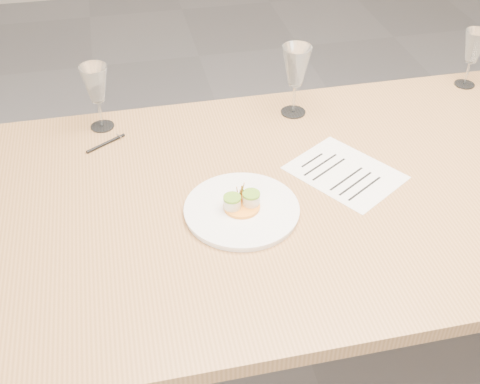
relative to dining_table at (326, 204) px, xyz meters
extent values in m
plane|color=slate|center=(0.00, 0.00, -0.68)|extent=(7.00, 7.00, 0.00)
cube|color=#B4834E|center=(0.00, 0.00, 0.05)|extent=(2.40, 1.00, 0.04)
cylinder|color=white|center=(-0.25, -0.06, 0.07)|extent=(0.29, 0.29, 0.01)
cylinder|color=white|center=(-0.25, -0.06, 0.08)|extent=(0.29, 0.29, 0.01)
cylinder|color=#FFA630|center=(-0.25, -0.06, 0.09)|extent=(0.09, 0.09, 0.01)
cylinder|color=beige|center=(-0.27, -0.06, 0.10)|extent=(0.04, 0.04, 0.03)
cylinder|color=beige|center=(-0.22, -0.06, 0.10)|extent=(0.04, 0.04, 0.03)
cylinder|color=#77A82E|center=(-0.27, -0.06, 0.12)|extent=(0.04, 0.04, 0.01)
cylinder|color=#77A82E|center=(-0.22, -0.06, 0.12)|extent=(0.04, 0.04, 0.01)
cylinder|color=#CFC36E|center=(-0.19, -0.10, 0.08)|extent=(0.04, 0.04, 0.00)
cube|color=white|center=(0.06, 0.04, 0.07)|extent=(0.33, 0.35, 0.00)
cube|color=black|center=(-0.01, 0.11, 0.07)|extent=(0.08, 0.05, 0.00)
cube|color=black|center=(0.01, 0.09, 0.07)|extent=(0.12, 0.08, 0.00)
cube|color=black|center=(0.02, 0.06, 0.07)|extent=(0.12, 0.08, 0.00)
cube|color=black|center=(0.06, 0.01, 0.07)|extent=(0.12, 0.08, 0.00)
cube|color=black|center=(0.07, -0.01, 0.07)|extent=(0.12, 0.08, 0.00)
cube|color=black|center=(0.09, -0.04, 0.07)|extent=(0.12, 0.08, 0.00)
cylinder|color=black|center=(-0.57, 0.32, 0.07)|extent=(0.11, 0.08, 0.01)
cube|color=silver|center=(-0.53, 0.34, 0.08)|extent=(0.02, 0.02, 0.00)
cylinder|color=white|center=(-0.57, 0.42, 0.07)|extent=(0.07, 0.07, 0.00)
cylinder|color=white|center=(-0.57, 0.42, 0.11)|extent=(0.01, 0.01, 0.09)
cone|color=white|center=(-0.57, 0.42, 0.21)|extent=(0.08, 0.08, 0.11)
cylinder|color=white|center=(0.01, 0.37, 0.07)|extent=(0.08, 0.08, 0.00)
cylinder|color=white|center=(0.01, 0.37, 0.12)|extent=(0.01, 0.01, 0.09)
cone|color=white|center=(0.01, 0.37, 0.23)|extent=(0.09, 0.09, 0.12)
cylinder|color=white|center=(0.62, 0.42, 0.07)|extent=(0.07, 0.07, 0.00)
cylinder|color=white|center=(0.62, 0.42, 0.11)|extent=(0.01, 0.01, 0.08)
cone|color=white|center=(0.62, 0.42, 0.21)|extent=(0.08, 0.08, 0.11)
camera|label=1|loc=(-0.50, -1.17, 1.06)|focal=45.00mm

